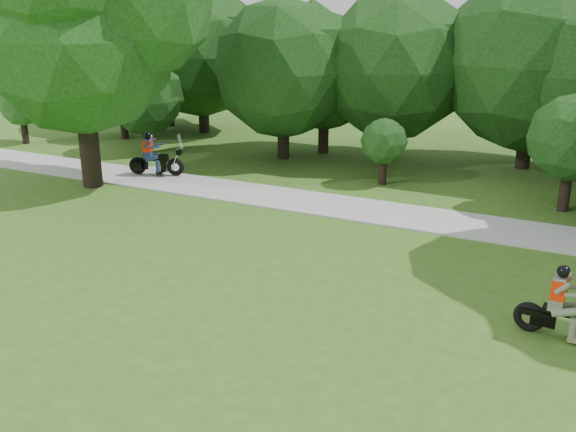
% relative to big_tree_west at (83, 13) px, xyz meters
% --- Properties ---
extents(ground, '(100.00, 100.00, 0.00)m').
position_rel_big_tree_west_xyz_m(ground, '(10.54, -6.85, -5.76)').
color(ground, '#375D1A').
rests_on(ground, ground).
extents(walkway, '(60.00, 2.20, 0.06)m').
position_rel_big_tree_west_xyz_m(walkway, '(10.54, 1.15, -5.73)').
color(walkway, '#AAAAA5').
rests_on(walkway, ground).
extents(tree_line, '(39.76, 12.37, 7.70)m').
position_rel_big_tree_west_xyz_m(tree_line, '(12.29, 7.90, -2.07)').
color(tree_line, black).
rests_on(tree_line, ground).
extents(big_tree_west, '(8.64, 6.56, 9.96)m').
position_rel_big_tree_west_xyz_m(big_tree_west, '(0.00, 0.00, 0.00)').
color(big_tree_west, black).
rests_on(big_tree_west, ground).
extents(chopper_motorcycle, '(2.11, 0.59, 1.51)m').
position_rel_big_tree_west_xyz_m(chopper_motorcycle, '(15.59, -4.61, -5.20)').
color(chopper_motorcycle, black).
rests_on(chopper_motorcycle, ground).
extents(touring_motorcycle, '(2.04, 1.10, 1.60)m').
position_rel_big_tree_west_xyz_m(touring_motorcycle, '(1.16, 1.61, -5.12)').
color(touring_motorcycle, black).
rests_on(touring_motorcycle, walkway).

